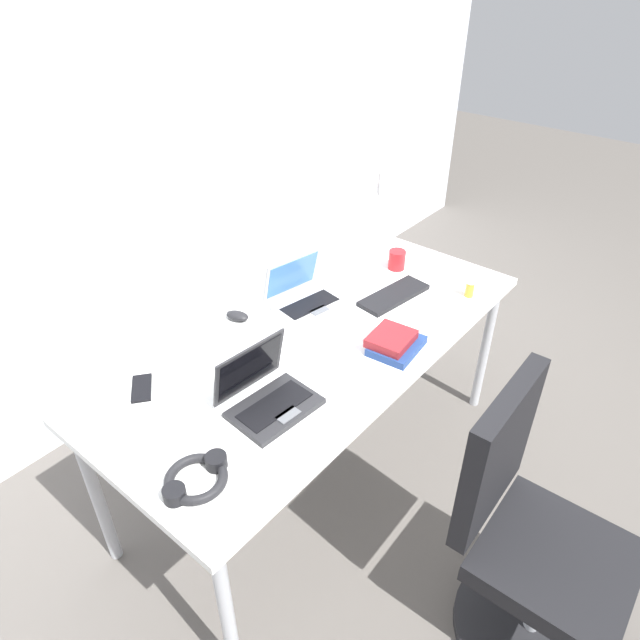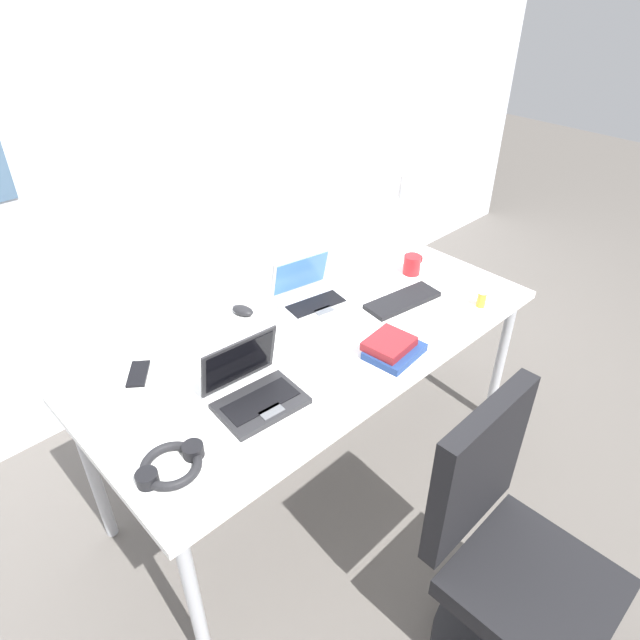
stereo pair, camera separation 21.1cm
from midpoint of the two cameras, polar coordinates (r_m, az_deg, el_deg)
ground_plane at (r=2.66m, az=-2.34°, el=-14.80°), size 12.00×12.00×0.00m
wall_back at (r=2.71m, az=-21.64°, el=16.94°), size 6.00×0.13×2.60m
desk at (r=2.19m, az=-2.76°, el=-3.05°), size 1.80×0.80×0.74m
desk_lamp at (r=2.75m, az=4.07°, el=11.38°), size 0.12×0.18×0.40m
laptop_back_left at (r=1.85m, az=-8.64°, el=-7.63°), size 0.30×0.26×0.21m
laptop_far_corner at (r=2.32m, az=-4.20°, el=2.29°), size 0.31×0.28×0.20m
external_keyboard at (r=2.39m, az=4.96°, el=2.41°), size 0.34×0.16×0.02m
computer_mouse at (r=2.28m, az=-10.96°, el=0.33°), size 0.08×0.11×0.03m
cell_phone at (r=2.04m, az=-20.39°, el=-6.56°), size 0.13×0.15×0.01m
headphones at (r=1.70m, az=-16.00°, el=-15.23°), size 0.21×0.18×0.04m
pill_bottle at (r=2.43m, az=12.51°, el=3.11°), size 0.04×0.04×0.08m
book_stack at (r=2.08m, az=4.62°, el=-2.39°), size 0.22×0.19×0.06m
coffee_mug at (r=2.59m, az=5.48°, el=6.02°), size 0.11×0.08×0.09m
office_chair at (r=2.01m, az=17.40°, el=-21.43°), size 0.52×0.54×0.97m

